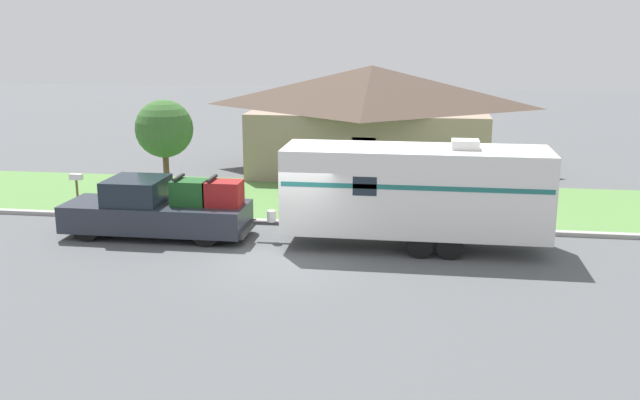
{
  "coord_description": "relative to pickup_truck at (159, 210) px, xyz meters",
  "views": [
    {
      "loc": [
        3.83,
        -19.59,
        6.68
      ],
      "look_at": [
        0.7,
        1.78,
        1.4
      ],
      "focal_mm": 40.0,
      "sensor_mm": 36.0,
      "label": 1
    }
  ],
  "objects": [
    {
      "name": "house_across_street",
      "position": [
        5.94,
        12.41,
        1.66
      ],
      "size": [
        11.4,
        8.52,
        4.9
      ],
      "color": "gray",
      "rests_on": "ground_plane"
    },
    {
      "name": "travel_trailer",
      "position": [
        8.24,
        -0.0,
        0.93
      ],
      "size": [
        9.08,
        2.39,
        3.4
      ],
      "color": "black",
      "rests_on": "ground_plane"
    },
    {
      "name": "ground_plane",
      "position": [
        4.6,
        -1.78,
        -0.88
      ],
      "size": [
        120.0,
        120.0,
        0.0
      ],
      "primitive_type": "plane",
      "color": "#515456"
    },
    {
      "name": "curb_strip",
      "position": [
        4.6,
        1.97,
        -0.81
      ],
      "size": [
        80.0,
        0.3,
        0.14
      ],
      "color": "#999993",
      "rests_on": "ground_plane"
    },
    {
      "name": "tree_in_yard",
      "position": [
        -1.74,
        5.48,
        1.83
      ],
      "size": [
        2.29,
        2.29,
        3.88
      ],
      "color": "brown",
      "rests_on": "ground_plane"
    },
    {
      "name": "lawn_strip",
      "position": [
        4.6,
        5.62,
        -0.87
      ],
      "size": [
        80.0,
        7.0,
        0.03
      ],
      "color": "#568442",
      "rests_on": "ground_plane"
    },
    {
      "name": "pickup_truck",
      "position": [
        0.0,
        0.0,
        0.0
      ],
      "size": [
        6.07,
        2.04,
        2.03
      ],
      "color": "black",
      "rests_on": "ground_plane"
    },
    {
      "name": "mailbox",
      "position": [
        -4.31,
        2.97,
        0.14
      ],
      "size": [
        0.48,
        0.2,
        1.34
      ],
      "color": "brown",
      "rests_on": "ground_plane"
    }
  ]
}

